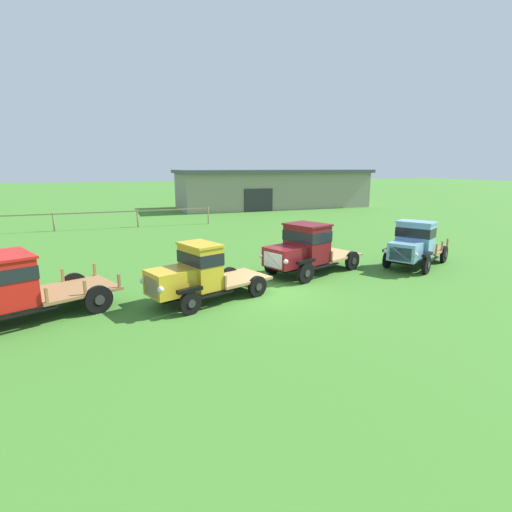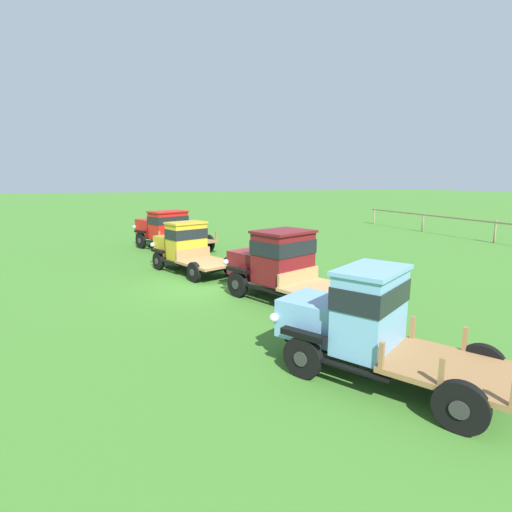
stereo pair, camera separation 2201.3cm
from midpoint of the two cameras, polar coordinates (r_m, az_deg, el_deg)
name	(u,v)px [view 2 (the right image)]	position (r m, az deg, el deg)	size (l,w,h in m)	color
ground_plane	(208,285)	(10.41, 39.94, -16.08)	(240.00, 240.00, 0.00)	#3D7528
paddock_fence	(454,221)	(29.78, 47.12, 1.17)	(17.72, 0.31, 1.40)	#997F60
vintage_truck_foreground_near	(166,228)	(15.83, 11.20, -0.77)	(5.93, 4.02, 2.15)	black
vintage_truck_second_in_line	(185,246)	(11.35, 27.25, -6.88)	(4.86, 3.10, 2.11)	black
vintage_truck_midrow_center	(280,263)	(10.97, 56.66, -10.57)	(5.34, 3.57, 2.26)	black
vintage_truck_far_side	(364,321)	(10.82, 85.76, -16.48)	(4.72, 3.68, 2.20)	black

